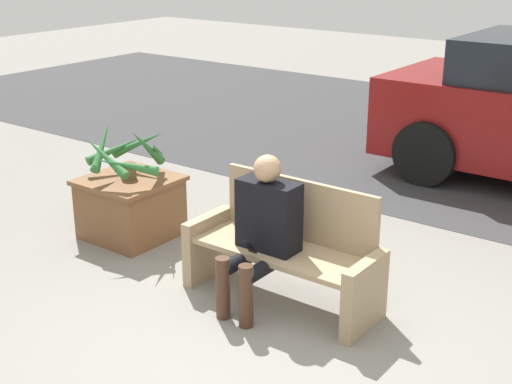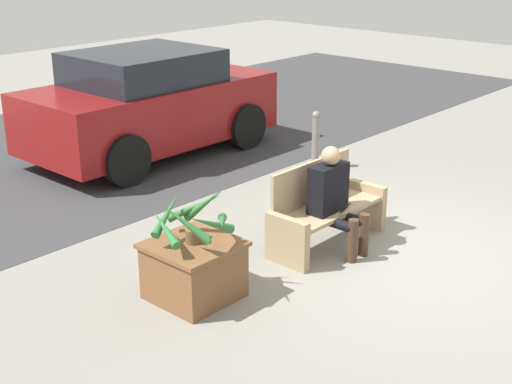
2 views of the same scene
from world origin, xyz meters
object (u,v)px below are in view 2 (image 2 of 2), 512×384
person_seated (334,195)px  parked_car (149,103)px  potted_plant (193,218)px  bench (324,209)px  planter_box (194,268)px  bollard_post (316,139)px

person_seated → parked_car: size_ratio=0.30×
parked_car → potted_plant: bearing=-125.1°
bench → person_seated: person_seated is taller
potted_plant → parked_car: size_ratio=0.21×
planter_box → bollard_post: size_ratio=0.91×
planter_box → potted_plant: size_ratio=0.95×
person_seated → bollard_post: 2.79m
bench → bollard_post: (2.01, 1.66, 0.05)m
bench → parked_car: bearing=77.3°
potted_plant → parked_car: bearing=54.9°
person_seated → planter_box: bearing=169.2°
parked_car → person_seated: bearing=-103.2°
bench → bollard_post: 2.61m
planter_box → potted_plant: (0.00, -0.00, 0.50)m
planter_box → parked_car: parked_car is taller
bench → parked_car: 4.11m
parked_car → bench: bearing=-102.7°
person_seated → planter_box: size_ratio=1.48×
planter_box → potted_plant: potted_plant is taller
person_seated → planter_box: (-1.72, 0.33, -0.33)m
bench → bollard_post: bench is taller
planter_box → bollard_post: bollard_post is taller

